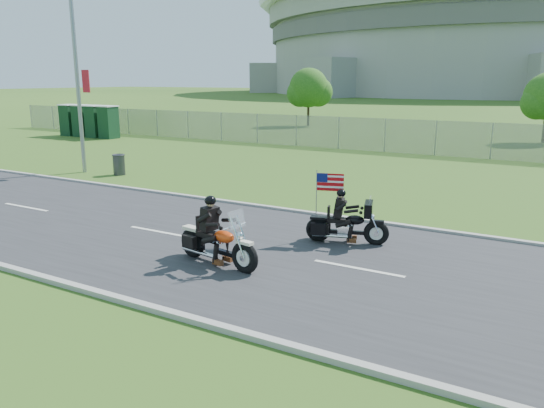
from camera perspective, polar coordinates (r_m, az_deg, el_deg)
The scene contains 15 objects.
ground at distance 14.30m, azimuth -5.92°, elevation -4.29°, with size 420.00×420.00×0.00m, color #2B4A17.
road at distance 14.30m, azimuth -5.92°, elevation -4.22°, with size 120.00×8.00×0.04m, color #28282B.
curb_north at distance 17.60m, azimuth 1.80°, elevation -0.69°, with size 120.00×0.18×0.12m, color #9E9B93.
curb_south at distance 11.46m, azimuth -17.99°, elevation -9.19°, with size 120.00×0.18×0.12m, color #9E9B93.
fence at distance 33.80m, azimuth 7.18°, elevation 7.61°, with size 60.00×0.03×2.00m, color gray.
stadium at distance 183.52m, azimuth 22.00°, elevation 15.93°, with size 140.40×140.40×29.20m.
streetlight at distance 26.45m, azimuth -20.06°, elevation 15.44°, with size 0.90×2.46×10.00m.
porta_toilet_a at distance 41.20m, azimuth -17.18°, elevation 8.35°, with size 1.10×1.10×2.30m, color #103219.
porta_toilet_b at distance 42.23m, azimuth -18.49°, elevation 8.36°, with size 1.10×1.10×2.30m, color #103219.
porta_toilet_c at distance 43.28m, azimuth -19.74°, elevation 8.38°, with size 1.10×1.10×2.30m, color #103219.
porta_toilet_d at distance 44.35m, azimuth -20.93°, elevation 8.38°, with size 1.10×1.10×2.30m, color #103219.
tree_fence_mid at distance 50.14m, azimuth 4.03°, elevation 12.15°, with size 3.96×3.69×5.30m.
motorcycle_lead at distance 12.57m, azimuth -6.01°, elevation -4.27°, with size 2.48×0.87×1.68m.
motorcycle_follow at distance 14.23m, azimuth 8.05°, elevation -2.29°, with size 2.16×1.03×1.85m.
trash_can at distance 25.32m, azimuth -16.13°, elevation 4.06°, with size 0.53×0.53×0.92m, color #3B3B40.
Camera 1 is at (8.05, -11.01, 4.31)m, focal length 35.00 mm.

